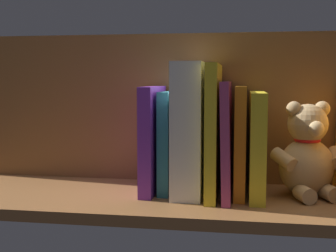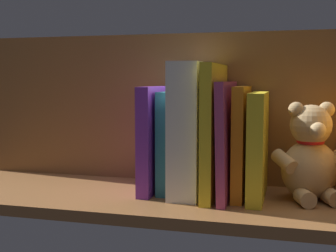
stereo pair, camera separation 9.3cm
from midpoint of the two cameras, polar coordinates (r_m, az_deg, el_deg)
ground_plane at (r=95.30cm, az=-2.82°, el=-9.20°), size 102.14×31.69×2.20cm
shelf_back_panel at (r=105.61cm, az=-1.31°, el=2.25°), size 102.14×1.50×34.08cm
teddy_bear at (r=94.95cm, az=14.43°, el=-3.51°), size 14.86×14.61×19.30cm
book_3 at (r=93.54cm, az=8.31°, el=-2.25°), size 3.02×19.64×21.09cm
book_4 at (r=94.52cm, az=6.29°, el=-1.79°), size 2.27×17.74×22.24cm
book_5 at (r=93.00cm, az=4.57°, el=-1.60°), size 2.29×21.04×23.24cm
book_6 at (r=93.22cm, az=2.93°, el=-0.49°), size 2.24×20.70×26.72cm
dictionary_thick_white at (r=94.58cm, az=0.04°, el=-0.29°), size 6.01×19.05×27.04cm
book_7 at (r=97.47cm, az=-2.64°, el=-1.87°), size 2.27×15.89×21.11cm
book_8 at (r=97.07cm, az=-4.63°, el=-1.61°), size 2.65×18.06×22.16cm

